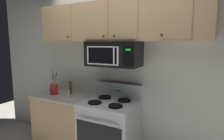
# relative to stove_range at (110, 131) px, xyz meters

# --- Properties ---
(back_wall) EXTENTS (5.20, 0.10, 2.70)m
(back_wall) POSITION_rel_stove_range_xyz_m (0.00, 0.37, 0.88)
(back_wall) COLOR silver
(back_wall) RESTS_ON ground_plane
(stove_range) EXTENTS (0.76, 0.69, 1.12)m
(stove_range) POSITION_rel_stove_range_xyz_m (0.00, 0.00, 0.00)
(stove_range) COLOR #B7BABF
(stove_range) RESTS_ON ground_plane
(over_range_microwave) EXTENTS (0.76, 0.43, 0.35)m
(over_range_microwave) POSITION_rel_stove_range_xyz_m (-0.00, 0.12, 1.11)
(over_range_microwave) COLOR black
(upper_cabinets) EXTENTS (2.50, 0.36, 0.55)m
(upper_cabinets) POSITION_rel_stove_range_xyz_m (-0.00, 0.15, 1.56)
(upper_cabinets) COLOR tan
(counter_segment) EXTENTS (0.93, 0.65, 0.90)m
(counter_segment) POSITION_rel_stove_range_xyz_m (-0.84, 0.01, -0.02)
(counter_segment) COLOR tan
(counter_segment) RESTS_ON ground_plane
(utensil_crock_red) EXTENTS (0.12, 0.12, 0.41)m
(utensil_crock_red) POSITION_rel_stove_range_xyz_m (-1.00, -0.06, 0.55)
(utensil_crock_red) COLOR red
(utensil_crock_red) RESTS_ON counter_segment
(salt_shaker) EXTENTS (0.04, 0.04, 0.11)m
(salt_shaker) POSITION_rel_stove_range_xyz_m (-0.68, -0.08, 0.49)
(salt_shaker) COLOR white
(salt_shaker) RESTS_ON counter_segment
(pepper_mill) EXTENTS (0.05, 0.05, 0.21)m
(pepper_mill) POSITION_rel_stove_range_xyz_m (-0.78, 0.09, 0.54)
(pepper_mill) COLOR brown
(pepper_mill) RESTS_ON counter_segment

